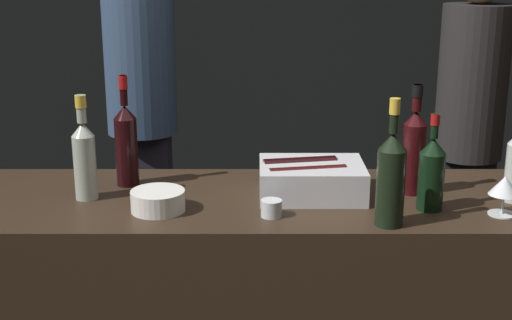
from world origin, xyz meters
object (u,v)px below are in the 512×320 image
red_wine_bottle_black_foil (417,148)px  red_wine_bottle_tall (129,142)px  ice_bin_with_bottles (313,178)px  candle_votive (274,208)px  person_blond_tee (145,98)px  red_wine_bottle_burgundy (434,172)px  champagne_bottle (394,176)px  rose_wine_bottle (87,156)px  bowl_white (161,200)px  wine_glass (508,187)px  person_in_hoodie (472,120)px

red_wine_bottle_black_foil → red_wine_bottle_tall: red_wine_bottle_tall is taller
ice_bin_with_bottles → red_wine_bottle_tall: red_wine_bottle_tall is taller
candle_votive → person_blond_tee: person_blond_tee is taller
red_wine_bottle_black_foil → red_wine_bottle_tall: size_ratio=0.96×
red_wine_bottle_black_foil → red_wine_bottle_burgundy: red_wine_bottle_black_foil is taller
champagne_bottle → rose_wine_bottle: champagne_bottle is taller
red_wine_bottle_black_foil → person_blond_tee: person_blond_tee is taller
bowl_white → candle_votive: 0.36m
candle_votive → red_wine_bottle_tall: (-0.50, 0.31, 0.13)m
bowl_white → wine_glass: bearing=-1.9°
bowl_white → candle_votive: (0.36, -0.05, -0.01)m
person_blond_tee → wine_glass: bearing=107.2°
candle_votive → person_in_hoodie: 1.59m
red_wine_bottle_tall → candle_votive: bearing=-32.2°
ice_bin_with_bottles → red_wine_bottle_black_foil: bearing=3.6°
ice_bin_with_bottles → red_wine_bottle_burgundy: bearing=-20.4°
champagne_bottle → person_in_hoodie: 1.47m
candle_votive → person_blond_tee: 1.57m
red_wine_bottle_black_foil → champagne_bottle: size_ratio=0.96×
red_wine_bottle_tall → person_blond_tee: size_ratio=0.21×
person_blond_tee → red_wine_bottle_burgundy: bearing=103.2°
rose_wine_bottle → person_in_hoodie: person_in_hoodie is taller
red_wine_bottle_tall → person_blond_tee: bearing=96.2°
bowl_white → rose_wine_bottle: rose_wine_bottle is taller
person_blond_tee → red_wine_bottle_black_foil: bearing=106.1°
red_wine_bottle_burgundy → rose_wine_bottle: bearing=174.7°
rose_wine_bottle → red_wine_bottle_burgundy: bearing=-5.3°
champagne_bottle → person_blond_tee: size_ratio=0.21×
red_wine_bottle_tall → ice_bin_with_bottles: bearing=-10.0°
candle_votive → person_in_hoodie: size_ratio=0.04×
candle_votive → red_wine_bottle_black_foil: bearing=25.0°
ice_bin_with_bottles → red_wine_bottle_burgundy: (0.37, -0.14, 0.06)m
bowl_white → rose_wine_bottle: 0.30m
wine_glass → candle_votive: size_ratio=1.89×
red_wine_bottle_burgundy → person_blond_tee: (-1.12, 1.38, -0.04)m
red_wine_bottle_burgundy → person_blond_tee: bearing=129.1°
ice_bin_with_bottles → red_wine_bottle_black_foil: size_ratio=0.93×
red_wine_bottle_burgundy → rose_wine_bottle: (-1.11, 0.10, 0.02)m
ice_bin_with_bottles → champagne_bottle: bearing=-51.6°
bowl_white → person_in_hoodie: size_ratio=0.10×
red_wine_bottle_burgundy → champagne_bottle: bearing=-138.5°
person_in_hoodie → person_blond_tee: person_blond_tee is taller
red_wine_bottle_burgundy → person_blond_tee: 1.78m
person_in_hoodie → red_wine_bottle_black_foil: bearing=55.6°
red_wine_bottle_burgundy → red_wine_bottle_tall: (-1.00, 0.25, 0.03)m
person_in_hoodie → rose_wine_bottle: bearing=25.7°
ice_bin_with_bottles → candle_votive: (-0.13, -0.20, -0.03)m
person_in_hoodie → person_blond_tee: size_ratio=0.93×
person_in_hoodie → wine_glass: bearing=69.5°
wine_glass → champagne_bottle: bearing=-166.9°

